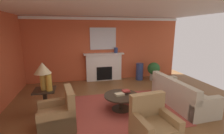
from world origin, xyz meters
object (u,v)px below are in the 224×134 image
object	(u,v)px
mantel_mirror	(103,39)
fireplace	(104,68)
armchair_facing_fireplace	(153,127)
vase_tall_corner	(139,72)
coffee_table	(121,99)
sofa	(180,96)
table_lamp	(43,71)
side_table	(45,100)
vase_on_side_table	(49,83)
vase_mantel_right	(116,50)
potted_plant	(154,70)
armchair_near_window	(58,116)

from	to	relation	value
mantel_mirror	fireplace	bearing A→B (deg)	-90.00
fireplace	armchair_facing_fireplace	bearing A→B (deg)	-86.45
vase_tall_corner	coffee_table	bearing A→B (deg)	-121.88
sofa	coffee_table	world-z (taller)	sofa
table_lamp	coffee_table	bearing A→B (deg)	-6.91
armchair_facing_fireplace	side_table	distance (m)	2.93
mantel_mirror	table_lamp	xyz separation A→B (m)	(-2.10, -2.78, -0.67)
table_lamp	vase_on_side_table	distance (m)	0.36
vase_mantel_right	potted_plant	world-z (taller)	vase_mantel_right
coffee_table	armchair_near_window	bearing A→B (deg)	-161.55
vase_on_side_table	side_table	bearing A→B (deg)	141.34
armchair_facing_fireplace	table_lamp	size ratio (longest dim) A/B	1.27
armchair_near_window	coffee_table	size ratio (longest dim) A/B	0.95
armchair_facing_fireplace	coffee_table	distance (m)	1.49
fireplace	potted_plant	distance (m)	2.28
table_lamp	armchair_facing_fireplace	bearing A→B (deg)	-35.85
mantel_mirror	coffee_table	world-z (taller)	mantel_mirror
side_table	vase_tall_corner	xyz separation A→B (m)	(3.73, 2.36, -0.01)
armchair_near_window	vase_on_side_table	distance (m)	0.97
potted_plant	vase_mantel_right	bearing A→B (deg)	164.78
table_lamp	vase_on_side_table	world-z (taller)	table_lamp
fireplace	coffee_table	size ratio (longest dim) A/B	1.80
mantel_mirror	side_table	xyz separation A→B (m)	(-2.10, -2.78, -1.49)
armchair_facing_fireplace	side_table	bearing A→B (deg)	144.15
vase_on_side_table	vase_tall_corner	distance (m)	4.38
vase_on_side_table	vase_mantel_right	xyz separation A→B (m)	(2.50, 2.73, 0.46)
sofa	side_table	size ratio (longest dim) A/B	3.04
sofa	table_lamp	xyz separation A→B (m)	(-3.97, 0.36, 0.93)
fireplace	table_lamp	world-z (taller)	table_lamp
fireplace	table_lamp	distance (m)	3.45
potted_plant	coffee_table	bearing A→B (deg)	-132.74
fireplace	coffee_table	bearing A→B (deg)	-90.03
sofa	vase_mantel_right	xyz separation A→B (m)	(-1.32, 2.96, 1.08)
vase_mantel_right	vase_tall_corner	world-z (taller)	vase_mantel_right
sofa	coffee_table	xyz separation A→B (m)	(-1.87, 0.10, 0.04)
side_table	vase_tall_corner	distance (m)	4.41
coffee_table	table_lamp	distance (m)	2.30
vase_mantel_right	potted_plant	bearing A→B (deg)	-15.22
vase_on_side_table	potted_plant	world-z (taller)	vase_on_side_table
fireplace	sofa	size ratio (longest dim) A/B	0.84
fireplace	armchair_facing_fireplace	distance (m)	4.39
armchair_near_window	vase_on_side_table	world-z (taller)	vase_on_side_table
fireplace	armchair_facing_fireplace	xyz separation A→B (m)	(0.27, -4.37, -0.29)
side_table	vase_mantel_right	xyz separation A→B (m)	(2.65, 2.61, 0.98)
fireplace	table_lamp	size ratio (longest dim) A/B	2.40
fireplace	mantel_mirror	xyz separation A→B (m)	(0.00, 0.12, 1.30)
armchair_near_window	vase_on_side_table	xyz separation A→B (m)	(-0.26, 0.70, 0.61)
sofa	vase_mantel_right	world-z (taller)	vase_mantel_right
fireplace	vase_mantel_right	bearing A→B (deg)	-5.16
side_table	vase_mantel_right	bearing A→B (deg)	44.49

